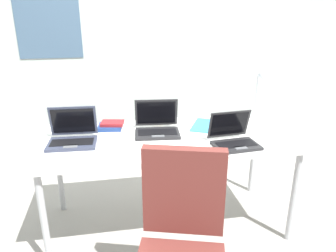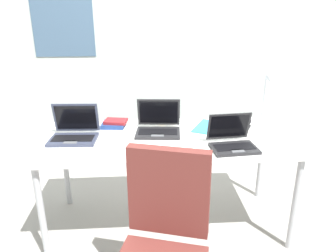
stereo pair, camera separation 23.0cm
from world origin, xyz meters
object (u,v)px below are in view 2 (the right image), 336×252
(paper_folder_center, at_px, (211,127))
(laptop_front_right, at_px, (74,133))
(laptop_by_keyboard, at_px, (158,126))
(laptop_mid_desk, at_px, (232,141))
(cell_phone, at_px, (245,128))
(pill_bottle, at_px, (162,117))
(computer_mouse, at_px, (248,120))
(book_stack, at_px, (114,123))
(desk_lamp, at_px, (266,98))

(paper_folder_center, bearing_deg, laptop_front_right, -171.24)
(laptop_by_keyboard, relative_size, laptop_mid_desk, 1.09)
(cell_phone, height_order, pill_bottle, pill_bottle)
(computer_mouse, xyz_separation_m, pill_bottle, (-0.69, 0.05, 0.02))
(laptop_front_right, height_order, pill_bottle, laptop_front_right)
(laptop_mid_desk, bearing_deg, book_stack, 150.65)
(laptop_by_keyboard, distance_m, paper_folder_center, 0.42)
(pill_bottle, xyz_separation_m, paper_folder_center, (0.37, -0.15, -0.04))
(cell_phone, bearing_deg, pill_bottle, -168.65)
(laptop_front_right, xyz_separation_m, computer_mouse, (1.32, 0.25, -0.03))
(computer_mouse, xyz_separation_m, book_stack, (-1.06, -0.02, 0.01))
(laptop_front_right, bearing_deg, laptop_by_keyboard, 8.12)
(laptop_mid_desk, bearing_deg, cell_phone, 60.94)
(cell_phone, relative_size, book_stack, 0.65)
(desk_lamp, distance_m, pill_bottle, 0.84)
(pill_bottle, distance_m, book_stack, 0.38)
(book_stack, bearing_deg, pill_bottle, 11.20)
(laptop_front_right, relative_size, book_stack, 1.60)
(computer_mouse, bearing_deg, cell_phone, -113.46)
(computer_mouse, relative_size, cell_phone, 0.71)
(desk_lamp, bearing_deg, book_stack, -177.98)
(cell_phone, bearing_deg, computer_mouse, 93.80)
(desk_lamp, xyz_separation_m, laptop_mid_desk, (-0.39, -0.50, -0.15))
(book_stack, bearing_deg, computer_mouse, 1.21)
(pill_bottle, bearing_deg, laptop_mid_desk, -50.49)
(desk_lamp, distance_m, paper_folder_center, 0.51)
(computer_mouse, height_order, paper_folder_center, computer_mouse)
(pill_bottle, height_order, paper_folder_center, pill_bottle)
(laptop_by_keyboard, relative_size, cell_phone, 2.52)
(cell_phone, xyz_separation_m, paper_folder_center, (-0.26, 0.03, -0.00))
(desk_lamp, height_order, pill_bottle, desk_lamp)
(laptop_mid_desk, bearing_deg, laptop_by_keyboard, 147.06)
(laptop_mid_desk, bearing_deg, laptop_front_right, 168.18)
(computer_mouse, bearing_deg, paper_folder_center, -161.85)
(laptop_by_keyboard, distance_m, pill_bottle, 0.23)
(laptop_mid_desk, xyz_separation_m, computer_mouse, (0.25, 0.48, -0.03))
(computer_mouse, distance_m, pill_bottle, 0.69)
(laptop_front_right, relative_size, cell_phone, 2.44)
(desk_lamp, xyz_separation_m, paper_folder_center, (-0.45, -0.12, -0.19))
(laptop_front_right, bearing_deg, cell_phone, 5.43)
(cell_phone, bearing_deg, laptop_mid_desk, -91.19)
(pill_bottle, height_order, book_stack, pill_bottle)
(pill_bottle, bearing_deg, book_stack, -168.80)
(desk_lamp, bearing_deg, pill_bottle, 177.81)
(cell_phone, xyz_separation_m, book_stack, (-1.00, 0.11, 0.02))
(desk_lamp, xyz_separation_m, book_stack, (-1.20, -0.04, -0.17))
(laptop_by_keyboard, height_order, laptop_mid_desk, laptop_by_keyboard)
(laptop_mid_desk, height_order, pill_bottle, laptop_mid_desk)
(laptop_mid_desk, xyz_separation_m, book_stack, (-0.81, 0.46, -0.02))
(laptop_by_keyboard, distance_m, cell_phone, 0.67)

